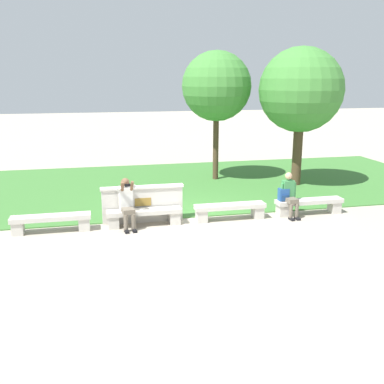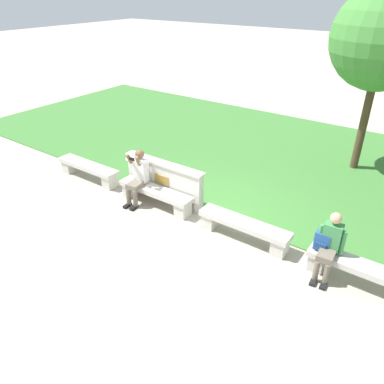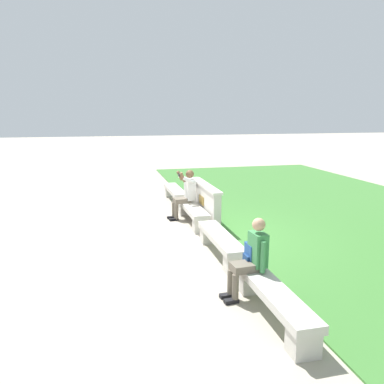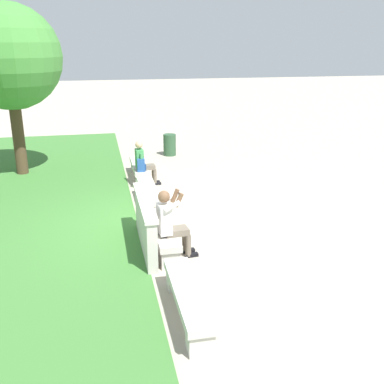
% 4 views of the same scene
% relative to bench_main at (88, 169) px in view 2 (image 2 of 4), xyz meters
% --- Properties ---
extents(ground_plane, '(80.00, 80.00, 0.00)m').
position_rel_bench_main_xyz_m(ground_plane, '(3.58, 0.00, -0.30)').
color(ground_plane, '#A89E8C').
extents(grass_strip, '(21.16, 8.00, 0.03)m').
position_rel_bench_main_xyz_m(grass_strip, '(3.58, 4.38, -0.29)').
color(grass_strip, '#3D7533').
rests_on(grass_strip, ground).
extents(bench_main, '(1.99, 0.40, 0.45)m').
position_rel_bench_main_xyz_m(bench_main, '(0.00, 0.00, 0.00)').
color(bench_main, beige).
rests_on(bench_main, ground).
extents(bench_near, '(1.99, 0.40, 0.45)m').
position_rel_bench_main_xyz_m(bench_near, '(2.39, 0.00, 0.00)').
color(bench_near, beige).
rests_on(bench_near, ground).
extents(bench_mid, '(1.99, 0.40, 0.45)m').
position_rel_bench_main_xyz_m(bench_mid, '(4.78, 0.00, 0.00)').
color(bench_mid, beige).
rests_on(bench_mid, ground).
extents(bench_far, '(1.99, 0.40, 0.45)m').
position_rel_bench_main_xyz_m(bench_far, '(7.16, 0.00, 0.00)').
color(bench_far, beige).
rests_on(bench_far, ground).
extents(backrest_wall_with_plaque, '(2.25, 0.24, 1.01)m').
position_rel_bench_main_xyz_m(backrest_wall_with_plaque, '(2.39, 0.34, 0.21)').
color(backrest_wall_with_plaque, beige).
rests_on(backrest_wall_with_plaque, ground).
extents(person_photographer, '(0.50, 0.75, 1.32)m').
position_rel_bench_main_xyz_m(person_photographer, '(1.93, -0.08, 0.43)').
color(person_photographer, black).
rests_on(person_photographer, ground).
extents(person_distant, '(0.48, 0.69, 1.26)m').
position_rel_bench_main_xyz_m(person_distant, '(6.51, -0.07, 0.37)').
color(person_distant, black).
rests_on(person_distant, ground).
extents(backpack, '(0.28, 0.24, 0.43)m').
position_rel_bench_main_xyz_m(backpack, '(6.37, 0.02, 0.32)').
color(backpack, '#234C8C').
rests_on(backpack, bench_far).
extents(tree_left_background, '(2.57, 2.57, 4.82)m').
position_rel_bench_main_xyz_m(tree_left_background, '(5.72, 4.95, 3.22)').
color(tree_left_background, '#4C3826').
rests_on(tree_left_background, ground).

